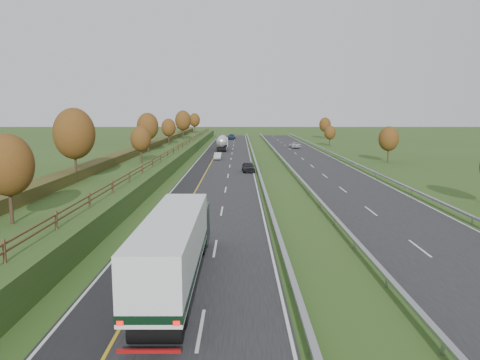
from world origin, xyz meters
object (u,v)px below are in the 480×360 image
(road_tanker, at_px, (222,142))
(car_silver_mid, at_px, (218,156))
(car_oncoming, at_px, (294,145))
(car_dark_near, at_px, (248,167))
(car_small_far, at_px, (231,137))
(box_lorry, at_px, (176,245))

(road_tanker, distance_m, car_silver_mid, 21.64)
(car_silver_mid, bearing_deg, road_tanker, 90.80)
(road_tanker, bearing_deg, car_silver_mid, -90.16)
(car_oncoming, bearing_deg, car_dark_near, 68.44)
(car_dark_near, bearing_deg, road_tanker, 94.17)
(car_small_far, bearing_deg, box_lorry, -84.16)
(road_tanker, height_order, car_dark_near, road_tanker)
(box_lorry, relative_size, road_tanker, 1.45)
(box_lorry, bearing_deg, car_silver_mid, 90.72)
(car_small_far, bearing_deg, road_tanker, -85.83)
(road_tanker, distance_m, car_small_far, 41.71)
(car_silver_mid, xyz_separation_m, car_small_far, (1.49, 63.28, 0.17))
(road_tanker, relative_size, car_small_far, 1.97)
(road_tanker, relative_size, car_dark_near, 2.49)
(box_lorry, distance_m, road_tanker, 87.57)
(road_tanker, xyz_separation_m, car_small_far, (1.43, 41.67, -1.00))
(box_lorry, height_order, car_oncoming, box_lorry)
(box_lorry, xyz_separation_m, car_silver_mid, (-0.83, 65.96, -1.64))
(road_tanker, relative_size, car_silver_mid, 2.84)
(car_silver_mid, distance_m, car_small_far, 63.30)
(box_lorry, xyz_separation_m, car_small_far, (0.66, 129.24, -1.47))
(car_oncoming, bearing_deg, box_lorry, 73.14)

